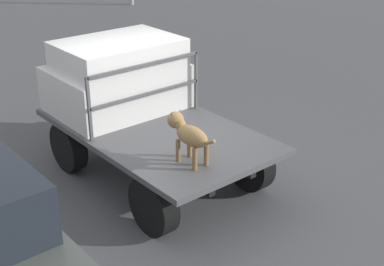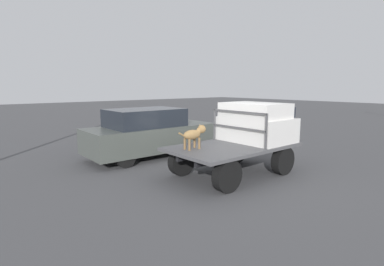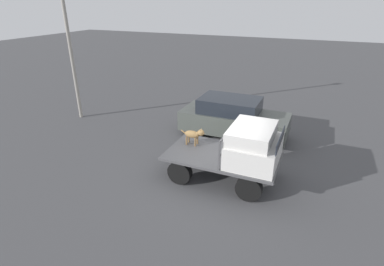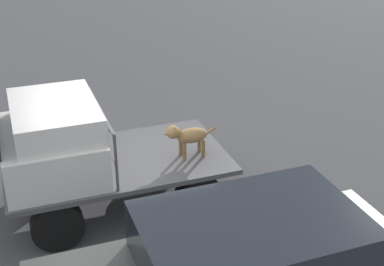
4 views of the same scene
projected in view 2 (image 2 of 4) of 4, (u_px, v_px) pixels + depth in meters
The scene contains 6 objects.
ground_plane at pixel (232, 175), 8.19m from camera, with size 80.00×80.00×0.00m, color #474749.
flatbed_truck at pixel (233, 154), 8.10m from camera, with size 3.52×2.01×0.83m.
truck_cab at pixel (256, 123), 8.58m from camera, with size 1.45×1.89×1.10m.
truck_headboard at pixel (238, 122), 8.09m from camera, with size 0.04×1.89×0.91m.
dog at pixel (195, 134), 7.55m from camera, with size 0.89×0.25×0.62m.
parked_sedan at pixel (150, 133), 10.16m from camera, with size 4.38×1.79×1.65m.
Camera 2 is at (-5.89, -5.40, 2.41)m, focal length 28.00 mm.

